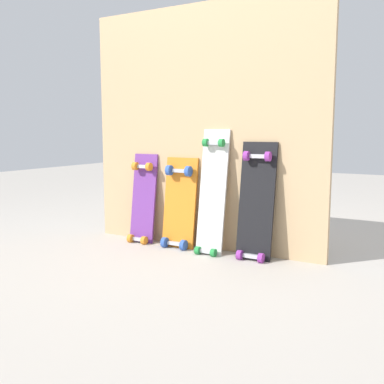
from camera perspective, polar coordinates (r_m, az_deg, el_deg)
ground_plane at (r=3.02m, az=0.67°, el=-7.22°), size 12.00×12.00×0.00m
plywood_wall_panel at (r=2.97m, az=1.35°, el=8.03°), size 1.68×0.04×1.59m
skateboard_purple at (r=3.18m, az=-6.29°, el=-1.39°), size 0.19×0.16×0.69m
skateboard_orange at (r=3.02m, az=-1.66°, el=-1.94°), size 0.24×0.16×0.66m
skateboard_white at (r=2.86m, az=2.57°, el=-0.67°), size 0.18×0.19×0.86m
skateboard_black at (r=2.76m, az=8.12°, el=-1.82°), size 0.22×0.17×0.78m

